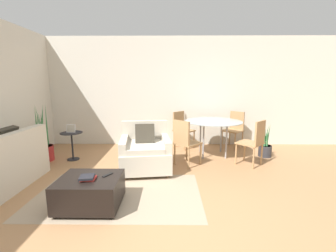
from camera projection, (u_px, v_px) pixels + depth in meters
The scene contains 16 objects.
ground_plane at pixel (165, 224), 2.56m from camera, with size 20.00×20.00×0.00m, color #A3754C.
wall_back at pixel (168, 92), 5.78m from camera, with size 12.00×0.06×2.75m.
area_rug at pixel (119, 194), 3.25m from camera, with size 2.35×1.44×0.01m.
armchair at pixel (145, 152), 4.14m from camera, with size 0.99×1.02×0.87m.
ottoman at pixel (90, 191), 2.89m from camera, with size 0.78×0.65×0.39m.
book_stack at pixel (88, 178), 2.80m from camera, with size 0.20×0.20×0.05m.
tv_remote_primary at pixel (107, 175), 2.94m from camera, with size 0.12×0.16×0.01m.
potted_plant at pixel (43, 148), 4.66m from camera, with size 0.39×0.39×1.22m.
side_table at pixel (72, 141), 4.68m from camera, with size 0.44×0.44×0.59m.
picture_frame at pixel (71, 128), 4.64m from camera, with size 0.18×0.07×0.17m.
dining_table at pixel (213, 124), 4.95m from camera, with size 1.25×1.25×0.78m.
dining_chair_near_left at pixel (185, 140), 4.33m from camera, with size 0.59×0.59×0.90m.
dining_chair_near_right at pixel (254, 140), 4.32m from camera, with size 0.59×0.59×0.90m.
dining_chair_far_left at pixel (181, 127), 5.65m from camera, with size 0.59×0.59×0.90m.
dining_chair_far_right at pixel (235, 127), 5.63m from camera, with size 0.59×0.59×0.90m.
potted_plant_small at pixel (265, 147), 4.93m from camera, with size 0.27×0.27×0.76m.
Camera 1 is at (0.06, -2.31, 1.56)m, focal length 24.00 mm.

